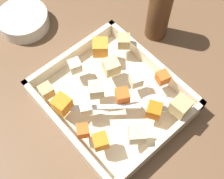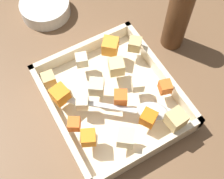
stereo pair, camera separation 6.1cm
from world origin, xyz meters
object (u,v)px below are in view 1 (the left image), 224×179
object	(u,v)px
serving_spoon	(149,103)
pepper_mill	(160,7)
small_prep_bowl	(23,20)
baking_dish	(112,99)

from	to	relation	value
serving_spoon	pepper_mill	xyz separation A→B (m)	(0.15, -0.18, 0.03)
small_prep_bowl	baking_dish	bearing A→B (deg)	-176.27
baking_dish	pepper_mill	distance (m)	0.24
serving_spoon	baking_dish	bearing A→B (deg)	-24.71
baking_dish	pepper_mill	xyz separation A→B (m)	(0.07, -0.21, 0.08)
baking_dish	small_prep_bowl	xyz separation A→B (m)	(0.31, 0.02, 0.00)
baking_dish	pepper_mill	size ratio (longest dim) A/B	1.44
pepper_mill	small_prep_bowl	bearing A→B (deg)	43.98
serving_spoon	pepper_mill	bearing A→B (deg)	-100.60
baking_dish	serving_spoon	bearing A→B (deg)	-154.40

